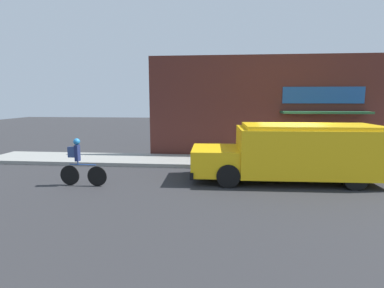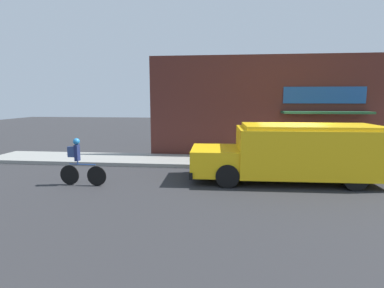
# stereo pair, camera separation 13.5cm
# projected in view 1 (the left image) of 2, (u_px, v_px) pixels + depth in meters

# --- Properties ---
(ground_plane) EXTENTS (70.00, 70.00, 0.00)m
(ground_plane) POSITION_uv_depth(u_px,v_px,m) (289.00, 171.00, 12.53)
(ground_plane) COLOR #2B2B2D
(sidewalk) EXTENTS (28.00, 2.41, 0.17)m
(sidewalk) POSITION_uv_depth(u_px,v_px,m) (283.00, 163.00, 13.70)
(sidewalk) COLOR gray
(sidewalk) RESTS_ON ground_plane
(storefront) EXTENTS (12.98, 1.09, 5.09)m
(storefront) POSITION_uv_depth(u_px,v_px,m) (282.00, 108.00, 14.64)
(storefront) COLOR #4C231E
(storefront) RESTS_ON ground_plane
(school_bus) EXTENTS (6.78, 2.80, 2.07)m
(school_bus) POSITION_uv_depth(u_px,v_px,m) (295.00, 152.00, 10.81)
(school_bus) COLOR yellow
(school_bus) RESTS_ON ground_plane
(cyclist) EXTENTS (1.69, 0.22, 1.65)m
(cyclist) POSITION_uv_depth(u_px,v_px,m) (79.00, 163.00, 10.28)
(cyclist) COLOR black
(cyclist) RESTS_ON ground_plane
(trash_bin) EXTENTS (0.65, 0.65, 0.91)m
(trash_bin) POSITION_uv_depth(u_px,v_px,m) (266.00, 148.00, 14.41)
(trash_bin) COLOR #2D5138
(trash_bin) RESTS_ON sidewalk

